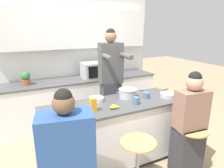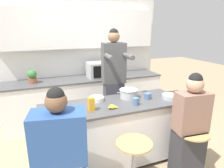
{
  "view_description": "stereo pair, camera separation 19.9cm",
  "coord_description": "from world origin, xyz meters",
  "views": [
    {
      "loc": [
        -1.11,
        -2.2,
        1.86
      ],
      "look_at": [
        0.0,
        0.07,
        1.14
      ],
      "focal_mm": 32.0,
      "sensor_mm": 36.0,
      "label": 1
    },
    {
      "loc": [
        -0.93,
        -2.28,
        1.86
      ],
      "look_at": [
        0.0,
        0.07,
        1.14
      ],
      "focal_mm": 32.0,
      "sensor_mm": 36.0,
      "label": 2
    }
  ],
  "objects": [
    {
      "name": "coffee_cup_far",
      "position": [
        0.25,
        -0.15,
        0.93
      ],
      "size": [
        0.11,
        0.08,
        0.1
      ],
      "color": "#4C7099",
      "rests_on": "kitchen_island"
    },
    {
      "name": "bar_stool_rightmost",
      "position": [
        0.76,
        -0.64,
        0.37
      ],
      "size": [
        0.4,
        0.4,
        0.65
      ],
      "color": "tan",
      "rests_on": "ground_plane"
    },
    {
      "name": "banana_bunch",
      "position": [
        -0.08,
        -0.15,
        0.91
      ],
      "size": [
        0.15,
        0.11,
        0.05
      ],
      "color": "yellow",
      "rests_on": "kitchen_island"
    },
    {
      "name": "cooking_pot",
      "position": [
        0.28,
        0.12,
        0.95
      ],
      "size": [
        0.35,
        0.26,
        0.13
      ],
      "color": "#B7BABC",
      "rests_on": "kitchen_island"
    },
    {
      "name": "coffee_cup_near",
      "position": [
        0.51,
        -0.01,
        0.93
      ],
      "size": [
        0.12,
        0.09,
        0.08
      ],
      "color": "#4C7099",
      "rests_on": "kitchen_island"
    },
    {
      "name": "wall_back",
      "position": [
        0.0,
        1.77,
        1.54
      ],
      "size": [
        3.36,
        0.22,
        2.7
      ],
      "color": "silver",
      "rests_on": "ground_plane"
    },
    {
      "name": "fruit_bowl",
      "position": [
        -0.18,
        0.18,
        0.91
      ],
      "size": [
        0.2,
        0.2,
        0.06
      ],
      "color": "white",
      "rests_on": "kitchen_island"
    },
    {
      "name": "person_wrapped_blanket",
      "position": [
        -0.78,
        -0.6,
        0.64
      ],
      "size": [
        0.54,
        0.38,
        1.37
      ],
      "rotation": [
        0.0,
        0.0,
        -0.19
      ],
      "color": "#2D5193",
      "rests_on": "ground_plane"
    },
    {
      "name": "mixing_bowl_steel",
      "position": [
        0.81,
        -0.12,
        0.92
      ],
      "size": [
        0.23,
        0.23,
        0.06
      ],
      "color": "#B7BABC",
      "rests_on": "kitchen_island"
    },
    {
      "name": "back_counter",
      "position": [
        0.0,
        1.47,
        0.44
      ],
      "size": [
        3.12,
        0.62,
        0.88
      ],
      "color": "white",
      "rests_on": "ground_plane"
    },
    {
      "name": "microwave",
      "position": [
        0.3,
        1.44,
        1.04
      ],
      "size": [
        0.52,
        0.38,
        0.3
      ],
      "color": "#B2B5B7",
      "rests_on": "back_counter"
    },
    {
      "name": "person_seated_near",
      "position": [
        0.76,
        -0.6,
        0.63
      ],
      "size": [
        0.41,
        0.3,
        1.36
      ],
      "rotation": [
        0.0,
        0.0,
        -0.1
      ],
      "color": "#333338",
      "rests_on": "ground_plane"
    },
    {
      "name": "kitchen_island",
      "position": [
        0.0,
        0.0,
        0.45
      ],
      "size": [
        1.91,
        0.67,
        0.89
      ],
      "color": "black",
      "rests_on": "ground_plane"
    },
    {
      "name": "potted_plant",
      "position": [
        -0.98,
        1.47,
        1.01
      ],
      "size": [
        0.16,
        0.16,
        0.24
      ],
      "color": "#93563D",
      "rests_on": "back_counter"
    },
    {
      "name": "juice_carton",
      "position": [
        -0.34,
        -0.11,
        0.97
      ],
      "size": [
        0.07,
        0.07,
        0.18
      ],
      "color": "gold",
      "rests_on": "kitchen_island"
    },
    {
      "name": "person_cooking",
      "position": [
        0.25,
        0.62,
        0.92
      ],
      "size": [
        0.43,
        0.61,
        1.84
      ],
      "rotation": [
        0.0,
        0.0,
        -0.12
      ],
      "color": "#383842",
      "rests_on": "ground_plane"
    },
    {
      "name": "ground_plane",
      "position": [
        0.0,
        0.0,
        0.0
      ],
      "size": [
        16.0,
        16.0,
        0.0
      ],
      "primitive_type": "plane",
      "color": "tan"
    },
    {
      "name": "bar_stool_center",
      "position": [
        0.0,
        -0.59,
        0.37
      ],
      "size": [
        0.4,
        0.4,
        0.65
      ],
      "color": "tan",
      "rests_on": "ground_plane"
    }
  ]
}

